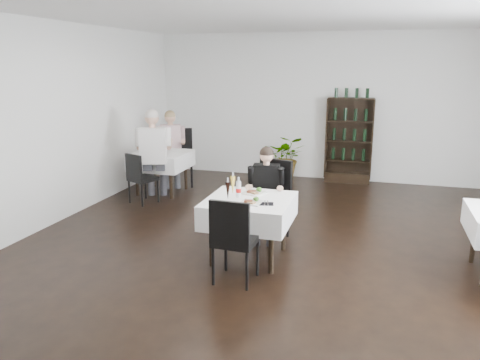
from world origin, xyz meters
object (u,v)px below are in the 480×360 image
diner_main (266,187)px  potted_tree (286,157)px  wine_shelf (349,141)px  main_table (249,210)px

diner_main → potted_tree: bearing=96.7°
wine_shelf → main_table: 4.41m
potted_tree → main_table: bearing=-85.0°
potted_tree → wine_shelf: bearing=5.2°
wine_shelf → main_table: size_ratio=1.70×
potted_tree → diner_main: 3.55m
wine_shelf → diner_main: wine_shelf is taller
wine_shelf → diner_main: bearing=-103.3°
main_table → diner_main: bearing=86.5°
wine_shelf → diner_main: size_ratio=1.35×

